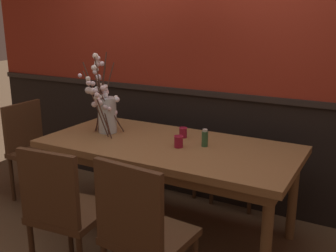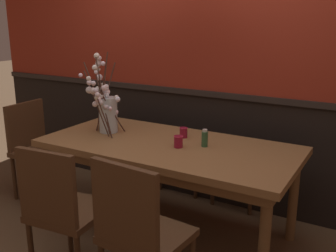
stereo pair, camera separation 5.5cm
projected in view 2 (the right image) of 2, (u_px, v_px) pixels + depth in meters
The scene contains 12 objects.
ground_plane at pixel (168, 231), 3.18m from camera, with size 24.00×24.00×0.00m, color brown.
back_wall at pixel (211, 40), 3.41m from camera, with size 5.08×0.14×2.96m.
dining_table at pixel (168, 154), 3.01m from camera, with size 1.93×0.92×0.74m.
chair_far_side_right at pixel (244, 147), 3.60m from camera, with size 0.44×0.42×0.93m.
chair_far_side_left at pixel (190, 136), 3.92m from camera, with size 0.45×0.41×0.92m.
chair_near_side_left at pixel (63, 208), 2.44m from camera, with size 0.46×0.47×0.93m.
chair_near_side_right at pixel (139, 230), 2.16m from camera, with size 0.48×0.45×0.95m.
chair_head_west_end at pixel (36, 144), 3.72m from camera, with size 0.44×0.47×0.89m.
vase_with_blossoms at pixel (106, 108), 3.23m from camera, with size 0.34×0.41×0.65m.
candle_holder_nearer_center at pixel (183, 132), 3.12m from camera, with size 0.07×0.07×0.08m.
candle_holder_nearer_edge at pixel (178, 141), 2.88m from camera, with size 0.07×0.07×0.09m.
condiment_bottle at pixel (205, 138), 2.90m from camera, with size 0.05×0.05×0.13m.
Camera 2 is at (1.43, -2.46, 1.66)m, focal length 42.32 mm.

